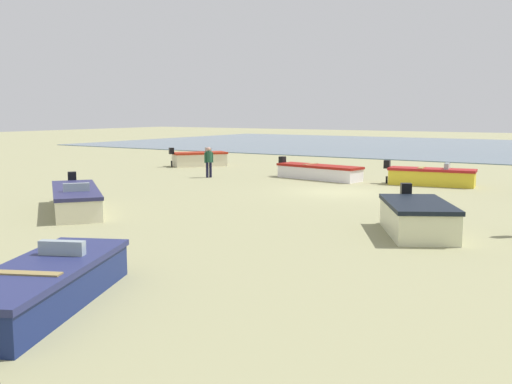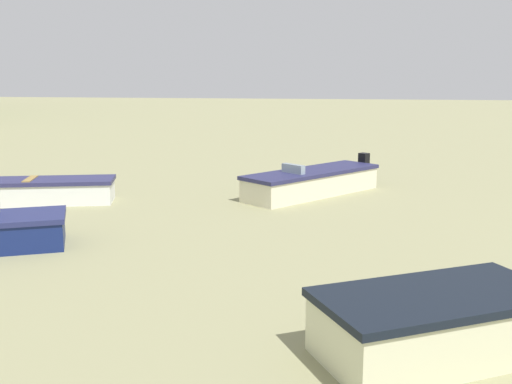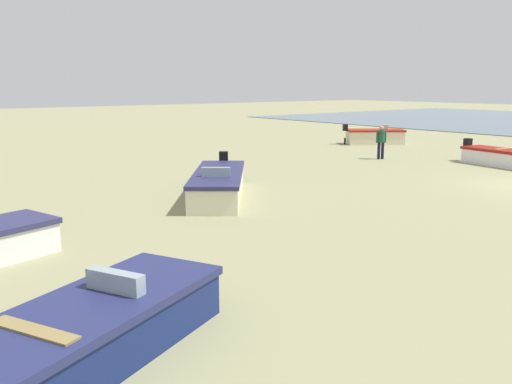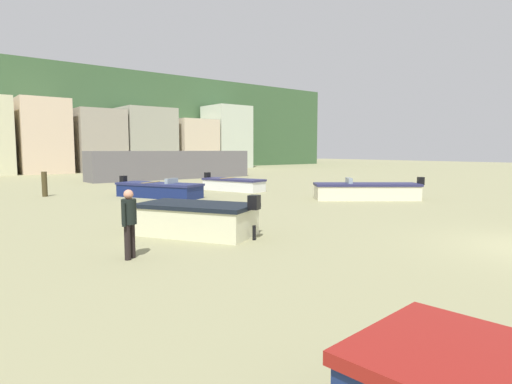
{
  "view_description": "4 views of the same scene",
  "coord_description": "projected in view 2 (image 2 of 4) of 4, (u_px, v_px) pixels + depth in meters",
  "views": [
    {
      "loc": [
        -11.12,
        24.16,
        3.54
      ],
      "look_at": [
        0.4,
        5.97,
        0.65
      ],
      "focal_mm": 42.65,
      "sensor_mm": 36.0,
      "label": 1
    },
    {
      "loc": [
        -14.3,
        8.47,
        3.99
      ],
      "look_at": [
        -0.27,
        10.63,
        1.2
      ],
      "focal_mm": 42.8,
      "sensor_mm": 36.0,
      "label": 2
    },
    {
      "loc": [
        -8.56,
        19.35,
        3.56
      ],
      "look_at": [
        2.65,
        10.46,
        0.73
      ],
      "focal_mm": 38.14,
      "sensor_mm": 36.0,
      "label": 3
    },
    {
      "loc": [
        -12.32,
        -3.69,
        2.53
      ],
      "look_at": [
        -0.33,
        11.24,
        0.63
      ],
      "focal_mm": 30.02,
      "sensor_mm": 36.0,
      "label": 4
    }
  ],
  "objects": [
    {
      "name": "boat_white_5",
      "position": [
        47.0,
        191.0,
        18.91
      ],
      "size": [
        2.41,
        4.4,
        1.07
      ],
      "rotation": [
        0.0,
        0.0,
        3.41
      ],
      "color": "white",
      "rests_on": "ground"
    },
    {
      "name": "boat_cream_0",
      "position": [
        312.0,
        182.0,
        20.17
      ],
      "size": [
        5.03,
        4.46,
        1.15
      ],
      "rotation": [
        0.0,
        0.0,
        0.89
      ],
      "color": "beige",
      "rests_on": "ground"
    },
    {
      "name": "boat_cream_4",
      "position": [
        437.0,
        323.0,
        8.68
      ],
      "size": [
        3.17,
        3.83,
        1.27
      ],
      "rotation": [
        0.0,
        0.0,
        0.51
      ],
      "color": "beige",
      "rests_on": "ground"
    }
  ]
}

